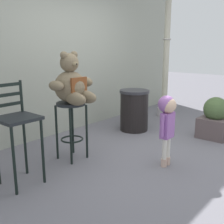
% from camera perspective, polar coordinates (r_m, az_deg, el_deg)
% --- Properties ---
extents(ground_plane, '(24.00, 24.00, 0.00)m').
position_cam_1_polar(ground_plane, '(4.13, 8.70, -8.58)').
color(ground_plane, slate).
extents(building_wall, '(7.25, 0.30, 3.40)m').
position_cam_1_polar(building_wall, '(5.17, -10.45, 15.02)').
color(building_wall, '#999D8E').
rests_on(building_wall, ground_plane).
extents(bar_stool_with_teddy, '(0.39, 0.39, 0.80)m').
position_cam_1_polar(bar_stool_with_teddy, '(3.81, -8.37, -1.43)').
color(bar_stool_with_teddy, black).
rests_on(bar_stool_with_teddy, ground_plane).
extents(teddy_bear, '(0.66, 0.59, 0.67)m').
position_cam_1_polar(teddy_bear, '(3.69, -8.26, 5.61)').
color(teddy_bear, '#73634A').
rests_on(teddy_bear, bar_stool_with_teddy).
extents(child_walking, '(0.30, 0.24, 0.93)m').
position_cam_1_polar(child_walking, '(3.58, 11.28, -0.74)').
color(child_walking, '#C8A592').
rests_on(child_walking, ground_plane).
extents(trash_bin, '(0.54, 0.54, 0.76)m').
position_cam_1_polar(trash_bin, '(5.14, 4.57, 0.39)').
color(trash_bin, black).
rests_on(trash_bin, ground_plane).
extents(lamppost, '(0.29, 0.29, 2.91)m').
position_cam_1_polar(lamppost, '(6.22, 11.02, 9.68)').
color(lamppost, '#A9A1A7').
rests_on(lamppost, ground_plane).
extents(bar_chair_empty, '(0.42, 0.42, 1.16)m').
position_cam_1_polar(bar_chair_empty, '(3.23, -19.07, -2.48)').
color(bar_chair_empty, black).
rests_on(bar_chair_empty, ground_plane).
extents(planter_with_shrub, '(0.48, 0.48, 0.70)m').
position_cam_1_polar(planter_with_shrub, '(5.04, 20.40, -1.38)').
color(planter_with_shrub, '#554848').
rests_on(planter_with_shrub, ground_plane).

